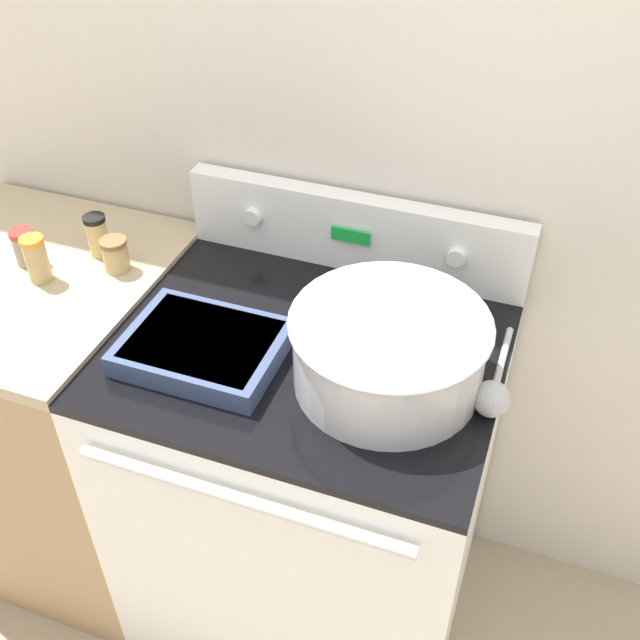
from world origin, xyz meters
TOP-DOWN VIEW (x-y plane):
  - kitchen_wall at (0.00, 0.69)m, footprint 8.00×0.05m
  - stove_range at (0.00, 0.33)m, footprint 0.79×0.68m
  - control_panel at (0.00, 0.63)m, footprint 0.79×0.07m
  - side_counter at (-0.70, 0.33)m, footprint 0.62×0.65m
  - mixing_bowl at (0.18, 0.28)m, footprint 0.38×0.38m
  - casserole_dish at (-0.18, 0.22)m, footprint 0.31×0.24m
  - ladle at (0.38, 0.28)m, footprint 0.07×0.28m
  - spice_jar_brown_cap at (-0.50, 0.41)m, footprint 0.06×0.06m
  - spice_jar_black_cap at (-0.57, 0.45)m, footprint 0.05×0.05m
  - spice_jar_orange_cap at (-0.64, 0.32)m, footprint 0.05×0.05m
  - spice_jar_red_cap at (-0.70, 0.36)m, footprint 0.05×0.05m

SIDE VIEW (x-z plane):
  - stove_range at x=0.00m, z-range 0.00..0.92m
  - side_counter at x=-0.70m, z-range 0.00..0.93m
  - casserole_dish at x=-0.18m, z-range 0.92..0.97m
  - ladle at x=0.38m, z-range 0.92..0.98m
  - spice_jar_brown_cap at x=-0.50m, z-range 0.93..1.01m
  - spice_jar_red_cap at x=-0.70m, z-range 0.93..1.02m
  - spice_jar_black_cap at x=-0.57m, z-range 0.93..1.03m
  - spice_jar_orange_cap at x=-0.64m, z-range 0.93..1.04m
  - mixing_bowl at x=0.18m, z-range 0.93..1.08m
  - control_panel at x=0.00m, z-range 0.92..1.10m
  - kitchen_wall at x=0.00m, z-range 0.00..2.50m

